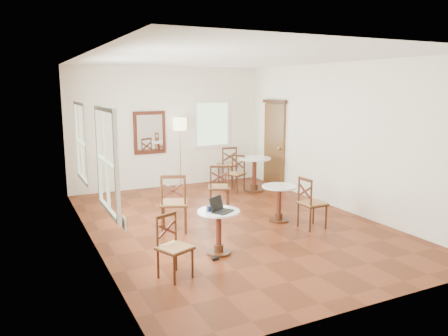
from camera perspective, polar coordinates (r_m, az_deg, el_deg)
name	(u,v)px	position (r m, az deg, el deg)	size (l,w,h in m)	color
ground	(231,223)	(8.23, 0.92, -7.20)	(7.00, 7.00, 0.00)	#632711
room_shell	(222,121)	(8.08, -0.30, 6.15)	(5.02, 7.02, 3.01)	white
cafe_table_near	(219,227)	(6.66, -0.70, -7.73)	(0.64, 0.64, 0.68)	#402010
cafe_table_mid	(279,199)	(8.30, 7.21, -4.08)	(0.65, 0.65, 0.69)	#402010
cafe_table_back	(254,171)	(10.59, 3.99, -0.34)	(0.79, 0.79, 0.83)	#402010
chair_near_a	(174,203)	(7.68, -6.56, -4.54)	(0.62, 0.62, 1.04)	#402010
chair_near_b	(174,247)	(5.91, -6.58, -10.19)	(0.51, 0.51, 0.85)	#402010
chair_mid_a	(219,187)	(9.02, -0.62, -2.47)	(0.58, 0.58, 0.96)	#402010
chair_mid_b	(311,203)	(7.98, 11.33, -4.51)	(0.44, 0.44, 0.93)	#402010
chair_back_a	(228,165)	(11.53, 0.48, 0.43)	(0.51, 0.51, 0.98)	#402010
chair_back_b	(235,173)	(10.62, 1.51, -0.71)	(0.56, 0.56, 0.88)	#402010
floor_lamp	(180,129)	(10.85, -5.79, 5.12)	(0.34, 0.34, 1.76)	#BF8C3F
laptop	(220,208)	(6.52, -0.54, -5.25)	(0.39, 0.38, 0.22)	black
mouse	(220,211)	(6.48, -0.58, -5.70)	(0.09, 0.05, 0.03)	black
navy_mug	(209,208)	(6.54, -1.93, -5.31)	(0.11, 0.07, 0.09)	black
water_glass	(208,209)	(6.49, -2.14, -5.34)	(0.06, 0.06, 0.11)	white
power_adapter	(215,259)	(6.56, -1.14, -11.76)	(0.10, 0.06, 0.04)	black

